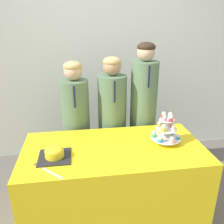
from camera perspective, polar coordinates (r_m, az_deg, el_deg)
wall_back at (r=3.14m, az=-3.34°, el=13.38°), size 9.00×0.06×2.70m
table at (r=2.30m, az=0.40°, el=-16.48°), size 1.58×0.80×0.74m
round_cake at (r=1.98m, az=-13.69°, el=-9.52°), size 0.26×0.26×0.10m
cake_knife at (r=1.89m, az=-16.20°, el=-12.92°), size 0.24×0.24×0.01m
cupcake_stand at (r=2.17m, az=12.90°, el=-4.14°), size 0.27×0.27×0.28m
student_0 at (r=2.63m, az=-8.54°, el=-4.00°), size 0.29×0.30×1.40m
student_1 at (r=2.65m, az=0.04°, el=-3.28°), size 0.31×0.31×1.44m
student_2 at (r=2.69m, az=7.40°, el=-1.33°), size 0.29×0.29×1.57m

